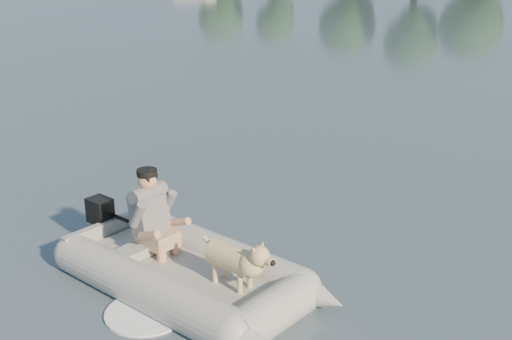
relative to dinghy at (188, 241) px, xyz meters
The scene contains 5 objects.
water 0.94m from the dinghy, 118.04° to the right, with size 160.00×160.00×0.00m, color slate.
dinghy is the anchor object (origin of this frame).
man 0.65m from the dinghy, 165.83° to the left, with size 0.65×0.56×0.97m, color slate, non-canonical shape.
dog 0.59m from the dinghy, ahead, with size 0.84×0.30×0.56m, color tan, non-canonical shape.
outboard_motor 1.52m from the dinghy, behind, with size 0.37×0.26×0.71m, color black, non-canonical shape.
Camera 1 is at (4.03, -4.18, 3.50)m, focal length 45.00 mm.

